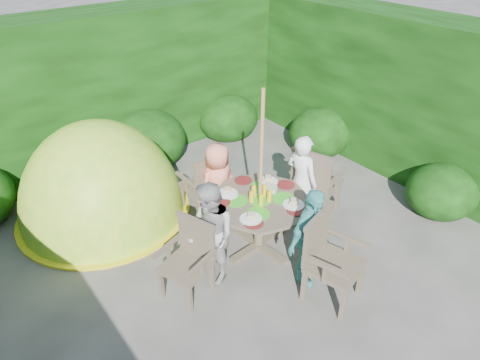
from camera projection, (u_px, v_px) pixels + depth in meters
ground at (236, 288)px, 5.07m from camera, size 60.00×60.00×0.00m
hedge_enclosure at (170, 153)px, 5.29m from camera, size 9.00×9.00×2.50m
patio_table at (260, 207)px, 5.36m from camera, size 1.42×1.42×0.91m
parasol_pole at (261, 176)px, 5.11m from camera, size 0.05×0.05×2.20m
garden_chair_right at (315, 181)px, 6.02m from camera, size 0.72×0.77×1.06m
garden_chair_left at (190, 258)px, 4.82m from camera, size 0.62×0.66×0.90m
garden_chair_back at (204, 183)px, 6.11m from camera, size 0.57×0.51×0.93m
garden_chair_front at (329, 257)px, 4.73m from camera, size 0.74×0.69×1.03m
child_right at (301, 181)px, 5.80m from camera, size 0.37×0.52×1.36m
child_left at (211, 235)px, 4.89m from camera, size 0.58×0.70×1.31m
child_back at (218, 184)px, 5.87m from camera, size 0.64×0.46×1.22m
child_front at (310, 238)px, 4.87m from camera, size 0.79×0.43×1.28m
dome_tent at (106, 213)px, 6.34m from camera, size 2.64×2.64×2.84m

